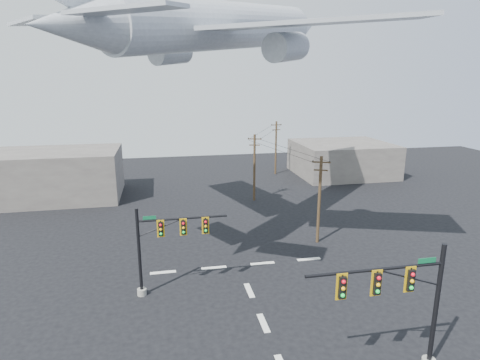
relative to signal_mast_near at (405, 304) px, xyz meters
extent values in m
cube|color=white|center=(-5.69, 5.53, -3.94)|extent=(0.40, 2.00, 0.01)
cube|color=white|center=(-5.69, 9.53, -3.94)|extent=(0.40, 2.00, 0.01)
cube|color=white|center=(-11.69, 13.53, -3.94)|extent=(2.00, 0.40, 0.01)
cube|color=white|center=(-7.69, 13.53, -3.94)|extent=(2.00, 0.40, 0.01)
cube|color=white|center=(-3.69, 13.53, -3.94)|extent=(2.00, 0.40, 0.01)
cube|color=white|center=(0.31, 13.53, -3.94)|extent=(2.00, 0.40, 0.01)
cylinder|color=black|center=(1.80, 0.06, -0.48)|extent=(0.24, 0.24, 6.94)
cylinder|color=black|center=(-1.73, 0.06, 2.00)|extent=(7.04, 0.16, 0.16)
cylinder|color=black|center=(0.03, 0.06, 1.40)|extent=(3.72, 0.08, 0.08)
cube|color=black|center=(0.03, -0.09, 1.37)|extent=(0.34, 0.30, 1.09)
cube|color=#D29B0C|center=(0.03, -0.07, 1.37)|extent=(0.55, 0.04, 1.34)
sphere|color=red|center=(0.03, -0.25, 1.72)|extent=(0.20, 0.20, 0.20)
sphere|color=#FFAD0D|center=(0.03, -0.25, 1.37)|extent=(0.20, 0.20, 0.20)
sphere|color=#0EE140|center=(0.03, -0.25, 1.02)|extent=(0.20, 0.20, 0.20)
cube|color=black|center=(-1.73, -0.09, 1.37)|extent=(0.34, 0.30, 1.09)
cube|color=#D29B0C|center=(-1.73, -0.07, 1.37)|extent=(0.55, 0.04, 1.34)
sphere|color=red|center=(-1.73, -0.25, 1.72)|extent=(0.20, 0.20, 0.20)
sphere|color=#FFAD0D|center=(-1.73, -0.25, 1.37)|extent=(0.20, 0.20, 0.20)
sphere|color=#0EE140|center=(-1.73, -0.25, 1.02)|extent=(0.20, 0.20, 0.20)
cube|color=black|center=(-3.49, -0.09, 1.37)|extent=(0.34, 0.30, 1.09)
cube|color=#D29B0C|center=(-3.49, -0.07, 1.37)|extent=(0.55, 0.04, 1.34)
sphere|color=red|center=(-3.49, -0.25, 1.72)|extent=(0.20, 0.20, 0.20)
sphere|color=#FFAD0D|center=(-3.49, -0.25, 1.37)|extent=(0.20, 0.20, 0.20)
sphere|color=#0EE140|center=(-3.49, -0.25, 1.02)|extent=(0.20, 0.20, 0.20)
cube|color=#0C5A32|center=(0.90, 0.00, 2.24)|extent=(0.94, 0.04, 0.26)
cylinder|color=gray|center=(-13.18, 10.43, -3.72)|extent=(0.63, 0.63, 0.45)
cylinder|color=black|center=(-13.18, 10.43, -0.78)|extent=(0.22, 0.22, 6.34)
cylinder|color=black|center=(-10.15, 10.43, 1.49)|extent=(6.05, 0.15, 0.15)
cylinder|color=black|center=(-11.66, 10.43, 0.94)|extent=(3.22, 0.07, 0.07)
cube|color=black|center=(-11.66, 10.29, 0.92)|extent=(0.31, 0.27, 1.00)
cube|color=#D29B0C|center=(-11.66, 10.31, 0.92)|extent=(0.50, 0.04, 1.22)
sphere|color=red|center=(-11.66, 10.14, 1.23)|extent=(0.18, 0.18, 0.18)
sphere|color=#FFAD0D|center=(-11.66, 10.14, 0.92)|extent=(0.18, 0.18, 0.18)
sphere|color=#0EE140|center=(-11.66, 10.14, 0.60)|extent=(0.18, 0.18, 0.18)
cube|color=black|center=(-10.15, 10.29, 0.92)|extent=(0.31, 0.27, 1.00)
cube|color=#D29B0C|center=(-10.15, 10.31, 0.92)|extent=(0.50, 0.04, 1.22)
sphere|color=red|center=(-10.15, 10.14, 1.23)|extent=(0.18, 0.18, 0.18)
sphere|color=#FFAD0D|center=(-10.15, 10.14, 0.92)|extent=(0.18, 0.18, 0.18)
sphere|color=#0EE140|center=(-10.15, 10.14, 0.60)|extent=(0.18, 0.18, 0.18)
cube|color=black|center=(-8.64, 10.29, 0.92)|extent=(0.31, 0.27, 1.00)
cube|color=#D29B0C|center=(-8.64, 10.31, 0.92)|extent=(0.50, 0.04, 1.22)
sphere|color=red|center=(-8.64, 10.14, 1.23)|extent=(0.18, 0.18, 0.18)
sphere|color=#FFAD0D|center=(-8.64, 10.14, 0.92)|extent=(0.18, 0.18, 0.18)
sphere|color=#0EE140|center=(-8.64, 10.14, 0.60)|extent=(0.18, 0.18, 0.18)
cube|color=#0C5A32|center=(-12.36, 10.37, 1.71)|extent=(0.86, 0.04, 0.24)
cylinder|color=#4D3821|center=(2.37, 16.81, 0.08)|extent=(0.27, 0.27, 8.07)
cube|color=#4D3821|center=(2.37, 16.81, 3.58)|extent=(1.53, 0.73, 0.11)
cube|color=#4D3821|center=(2.37, 16.81, 2.86)|extent=(1.20, 0.59, 0.11)
cylinder|color=black|center=(1.71, 17.09, 3.67)|extent=(0.09, 0.09, 0.11)
cylinder|color=black|center=(2.37, 16.81, 3.67)|extent=(0.09, 0.09, 0.11)
cylinder|color=black|center=(3.03, 16.53, 3.67)|extent=(0.09, 0.09, 0.11)
cylinder|color=#4D3821|center=(-0.34, 30.71, 0.15)|extent=(0.28, 0.28, 8.20)
cube|color=#4D3821|center=(-0.34, 30.71, 3.70)|extent=(1.63, 0.53, 0.11)
cube|color=#4D3821|center=(-0.34, 30.71, 2.96)|extent=(1.28, 0.43, 0.11)
cylinder|color=black|center=(-1.05, 30.89, 3.79)|extent=(0.09, 0.09, 0.11)
cylinder|color=black|center=(-0.34, 30.71, 3.79)|extent=(0.09, 0.09, 0.11)
cylinder|color=black|center=(0.37, 30.52, 3.79)|extent=(0.09, 0.09, 0.11)
cylinder|color=#4D3821|center=(6.20, 43.79, 0.20)|extent=(0.28, 0.28, 8.30)
cube|color=#4D3821|center=(6.20, 43.79, 3.78)|extent=(1.70, 0.29, 0.11)
cube|color=#4D3821|center=(6.20, 43.79, 3.02)|extent=(1.32, 0.25, 0.11)
cylinder|color=black|center=(5.45, 43.72, 3.87)|extent=(0.09, 0.09, 0.11)
cylinder|color=black|center=(6.20, 43.79, 3.87)|extent=(0.09, 0.09, 0.11)
cylinder|color=black|center=(6.95, 43.87, 3.87)|extent=(0.09, 0.09, 0.11)
cylinder|color=black|center=(0.29, 23.76, 3.59)|extent=(2.76, 13.90, 0.03)
cylinder|color=black|center=(2.18, 37.25, 3.69)|extent=(6.55, 13.10, 0.03)
cylinder|color=black|center=(1.74, 23.76, 3.59)|extent=(2.72, 13.90, 0.03)
cylinder|color=black|center=(3.67, 37.25, 3.69)|extent=(6.58, 13.10, 0.03)
cylinder|color=silver|center=(-5.78, 18.21, 14.83)|extent=(19.11, 19.04, 5.84)
cone|color=silver|center=(4.17, 28.12, 16.17)|extent=(6.45, 6.44, 4.13)
cone|color=silver|center=(-15.73, 8.31, 13.49)|extent=(6.17, 6.16, 3.77)
cube|color=silver|center=(-12.66, 22.91, 14.33)|extent=(9.90, 15.75, 0.77)
cube|color=silver|center=(-1.12, 11.31, 14.33)|extent=(15.74, 9.96, 0.77)
cylinder|color=silver|center=(-10.15, 21.94, 12.94)|extent=(4.18, 4.17, 2.40)
cylinder|color=silver|center=(-2.07, 13.83, 12.94)|extent=(4.18, 4.17, 2.40)
cube|color=silver|center=(-17.89, 11.33, 14.01)|extent=(5.04, 6.22, 0.44)
cube|color=silver|center=(-12.73, 6.14, 14.01)|extent=(6.22, 5.06, 0.44)
cube|color=slate|center=(-25.69, 36.53, -0.95)|extent=(18.00, 10.00, 6.00)
cube|color=slate|center=(16.31, 41.53, -1.45)|extent=(14.00, 12.00, 5.00)
camera|label=1|loc=(-11.39, -15.57, 10.74)|focal=30.00mm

